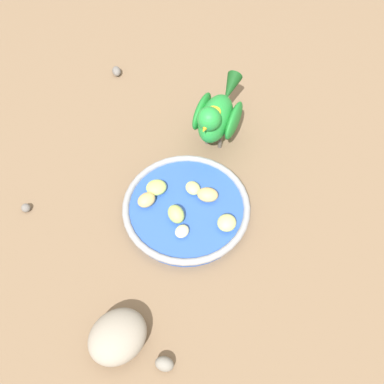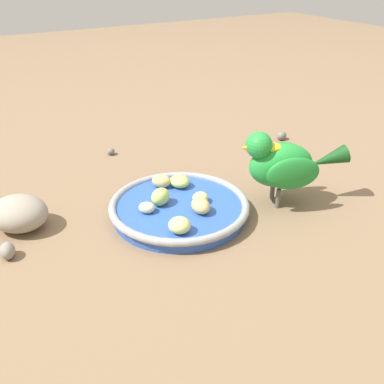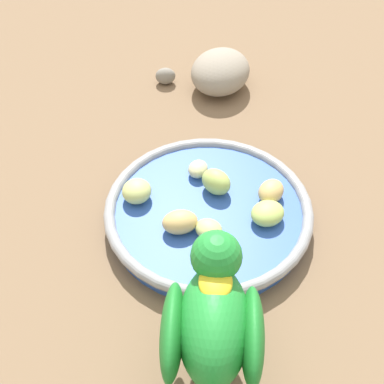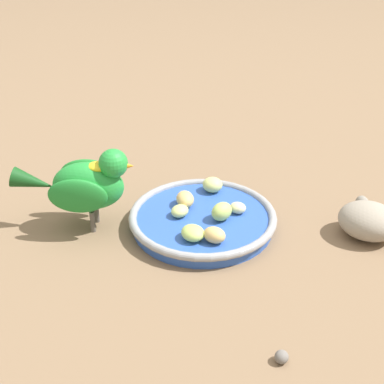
{
  "view_description": "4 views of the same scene",
  "coord_description": "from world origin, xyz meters",
  "px_view_note": "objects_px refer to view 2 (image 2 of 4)",
  "views": [
    {
      "loc": [
        0.0,
        0.38,
        0.68
      ],
      "look_at": [
        0.01,
        -0.03,
        0.06
      ],
      "focal_mm": 39.83,
      "sensor_mm": 36.0,
      "label": 1
    },
    {
      "loc": [
        -0.55,
        0.29,
        0.4
      ],
      "look_at": [
        0.01,
        -0.04,
        0.04
      ],
      "focal_mm": 42.56,
      "sensor_mm": 36.0,
      "label": 2
    },
    {
      "loc": [
        -0.12,
        -0.42,
        0.5
      ],
      "look_at": [
        0.01,
        -0.02,
        0.04
      ],
      "focal_mm": 53.49,
      "sensor_mm": 36.0,
      "label": 3
    },
    {
      "loc": [
        0.74,
        -0.25,
        0.49
      ],
      "look_at": [
        0.01,
        -0.04,
        0.06
      ],
      "focal_mm": 53.1,
      "sensor_mm": 36.0,
      "label": 4
    }
  ],
  "objects_px": {
    "apple_piece_5": "(180,181)",
    "pebble_1": "(8,251)",
    "apple_piece_0": "(200,198)",
    "rock_large": "(19,213)",
    "pebble_0": "(282,136)",
    "pebble_2": "(111,151)",
    "apple_piece_6": "(147,208)",
    "apple_piece_1": "(161,196)",
    "apple_piece_3": "(161,181)",
    "apple_piece_2": "(201,206)",
    "apple_piece_4": "(180,225)",
    "parrot": "(283,163)",
    "feeding_bowl": "(179,208)"
  },
  "relations": [
    {
      "from": "apple_piece_5",
      "to": "pebble_1",
      "type": "height_order",
      "value": "apple_piece_5"
    },
    {
      "from": "apple_piece_0",
      "to": "pebble_1",
      "type": "bearing_deg",
      "value": 83.92
    },
    {
      "from": "rock_large",
      "to": "pebble_0",
      "type": "xyz_separation_m",
      "value": [
        0.08,
        -0.61,
        -0.02
      ]
    },
    {
      "from": "pebble_2",
      "to": "apple_piece_6",
      "type": "bearing_deg",
      "value": 170.01
    },
    {
      "from": "apple_piece_6",
      "to": "rock_large",
      "type": "bearing_deg",
      "value": 63.89
    },
    {
      "from": "apple_piece_1",
      "to": "rock_large",
      "type": "xyz_separation_m",
      "value": [
        0.08,
        0.21,
        -0.01
      ]
    },
    {
      "from": "pebble_2",
      "to": "rock_large",
      "type": "bearing_deg",
      "value": 131.26
    },
    {
      "from": "apple_piece_3",
      "to": "rock_large",
      "type": "bearing_deg",
      "value": 84.9
    },
    {
      "from": "rock_large",
      "to": "pebble_2",
      "type": "relative_size",
      "value": 5.36
    },
    {
      "from": "apple_piece_2",
      "to": "pebble_0",
      "type": "distance_m",
      "value": 0.41
    },
    {
      "from": "apple_piece_1",
      "to": "apple_piece_3",
      "type": "relative_size",
      "value": 1.06
    },
    {
      "from": "rock_large",
      "to": "pebble_0",
      "type": "relative_size",
      "value": 3.39
    },
    {
      "from": "apple_piece_4",
      "to": "rock_large",
      "type": "bearing_deg",
      "value": 50.09
    },
    {
      "from": "parrot",
      "to": "pebble_2",
      "type": "xyz_separation_m",
      "value": [
        0.35,
        0.18,
        -0.07
      ]
    },
    {
      "from": "parrot",
      "to": "pebble_2",
      "type": "distance_m",
      "value": 0.4
    },
    {
      "from": "apple_piece_5",
      "to": "apple_piece_2",
      "type": "bearing_deg",
      "value": 171.56
    },
    {
      "from": "apple_piece_1",
      "to": "apple_piece_2",
      "type": "xyz_separation_m",
      "value": [
        -0.06,
        -0.04,
        -0.0
      ]
    },
    {
      "from": "feeding_bowl",
      "to": "apple_piece_5",
      "type": "bearing_deg",
      "value": -29.86
    },
    {
      "from": "apple_piece_5",
      "to": "pebble_2",
      "type": "bearing_deg",
      "value": 8.88
    },
    {
      "from": "apple_piece_0",
      "to": "apple_piece_6",
      "type": "height_order",
      "value": "same"
    },
    {
      "from": "pebble_0",
      "to": "feeding_bowl",
      "type": "bearing_deg",
      "value": 115.6
    },
    {
      "from": "apple_piece_5",
      "to": "apple_piece_3",
      "type": "bearing_deg",
      "value": 61.48
    },
    {
      "from": "pebble_1",
      "to": "apple_piece_6",
      "type": "bearing_deg",
      "value": -94.44
    },
    {
      "from": "apple_piece_0",
      "to": "pebble_0",
      "type": "bearing_deg",
      "value": -60.75
    },
    {
      "from": "apple_piece_3",
      "to": "apple_piece_6",
      "type": "xyz_separation_m",
      "value": [
        -0.07,
        0.06,
        -0.0
      ]
    },
    {
      "from": "parrot",
      "to": "apple_piece_6",
      "type": "bearing_deg",
      "value": 5.58
    },
    {
      "from": "apple_piece_0",
      "to": "apple_piece_4",
      "type": "height_order",
      "value": "apple_piece_4"
    },
    {
      "from": "apple_piece_4",
      "to": "parrot",
      "type": "height_order",
      "value": "parrot"
    },
    {
      "from": "parrot",
      "to": "rock_large",
      "type": "height_order",
      "value": "parrot"
    },
    {
      "from": "apple_piece_2",
      "to": "apple_piece_4",
      "type": "height_order",
      "value": "same"
    },
    {
      "from": "apple_piece_6",
      "to": "pebble_0",
      "type": "bearing_deg",
      "value": -68.0
    },
    {
      "from": "pebble_0",
      "to": "pebble_1",
      "type": "relative_size",
      "value": 0.96
    },
    {
      "from": "apple_piece_2",
      "to": "apple_piece_5",
      "type": "height_order",
      "value": "apple_piece_2"
    },
    {
      "from": "apple_piece_0",
      "to": "apple_piece_1",
      "type": "height_order",
      "value": "apple_piece_1"
    },
    {
      "from": "apple_piece_1",
      "to": "apple_piece_6",
      "type": "height_order",
      "value": "apple_piece_1"
    },
    {
      "from": "feeding_bowl",
      "to": "apple_piece_2",
      "type": "bearing_deg",
      "value": -154.28
    },
    {
      "from": "apple_piece_5",
      "to": "rock_large",
      "type": "height_order",
      "value": "rock_large"
    },
    {
      "from": "pebble_0",
      "to": "apple_piece_1",
      "type": "bearing_deg",
      "value": 112.13
    },
    {
      "from": "feeding_bowl",
      "to": "apple_piece_6",
      "type": "relative_size",
      "value": 8.87
    },
    {
      "from": "pebble_1",
      "to": "pebble_0",
      "type": "bearing_deg",
      "value": -76.33
    },
    {
      "from": "apple_piece_0",
      "to": "apple_piece_5",
      "type": "xyz_separation_m",
      "value": [
        0.07,
        0.0,
        0.0
      ]
    },
    {
      "from": "apple_piece_0",
      "to": "apple_piece_4",
      "type": "bearing_deg",
      "value": 129.87
    },
    {
      "from": "parrot",
      "to": "apple_piece_0",
      "type": "bearing_deg",
      "value": 2.94
    },
    {
      "from": "apple_piece_4",
      "to": "pebble_1",
      "type": "height_order",
      "value": "apple_piece_4"
    },
    {
      "from": "apple_piece_0",
      "to": "apple_piece_2",
      "type": "xyz_separation_m",
      "value": [
        -0.03,
        0.02,
        0.0
      ]
    },
    {
      "from": "feeding_bowl",
      "to": "apple_piece_5",
      "type": "distance_m",
      "value": 0.07
    },
    {
      "from": "apple_piece_2",
      "to": "apple_piece_6",
      "type": "xyz_separation_m",
      "value": [
        0.04,
        0.07,
        -0.0
      ]
    },
    {
      "from": "feeding_bowl",
      "to": "parrot",
      "type": "bearing_deg",
      "value": -106.81
    },
    {
      "from": "apple_piece_6",
      "to": "pebble_2",
      "type": "xyz_separation_m",
      "value": [
        0.29,
        -0.05,
        -0.02
      ]
    },
    {
      "from": "apple_piece_1",
      "to": "apple_piece_0",
      "type": "bearing_deg",
      "value": -115.41
    }
  ]
}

